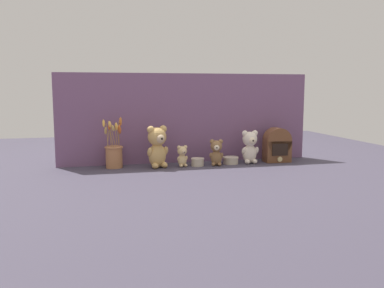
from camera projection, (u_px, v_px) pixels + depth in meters
The scene contains 10 objects.
ground_plane at pixel (193, 166), 2.83m from camera, with size 4.00×4.00×0.00m, color #3D3847.
backdrop_wall at pixel (187, 118), 2.94m from camera, with size 1.85×0.02×0.64m.
teddy_bear_large at pixel (157, 146), 2.75m from camera, with size 0.16×0.15×0.29m.
teddy_bear_medium at pixel (250, 146), 2.91m from camera, with size 0.13×0.12×0.24m.
teddy_bear_small at pixel (216, 152), 2.83m from camera, with size 0.10×0.09×0.19m.
teddy_bear_tiny at pixel (182, 156), 2.79m from camera, with size 0.08×0.07×0.15m.
flower_vase at pixel (114, 154), 2.75m from camera, with size 0.14×0.13×0.35m.
vintage_radio at pixel (277, 145), 2.98m from camera, with size 0.19×0.12×0.25m.
decorative_tin_tall at pixel (231, 160), 2.91m from camera, with size 0.11×0.11×0.05m.
decorative_tin_short at pixel (198, 162), 2.83m from camera, with size 0.09×0.09×0.05m.
Camera 1 is at (-0.65, -2.70, 0.53)m, focal length 38.00 mm.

